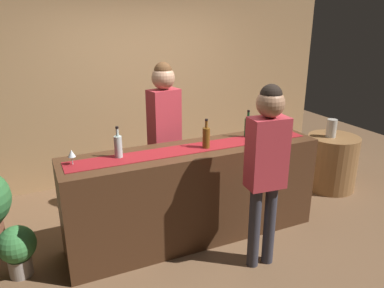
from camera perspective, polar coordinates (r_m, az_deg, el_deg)
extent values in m
plane|color=brown|center=(4.15, 0.34, -13.88)|extent=(10.00, 10.00, 0.00)
cube|color=tan|center=(5.33, -8.38, 10.10)|extent=(6.00, 0.12, 2.90)
cube|color=#472B19|center=(3.90, 0.36, -7.65)|extent=(2.66, 0.60, 1.01)
cube|color=maroon|center=(3.70, 0.37, -0.63)|extent=(2.52, 0.28, 0.01)
cylinder|color=brown|center=(3.68, 2.20, 0.90)|extent=(0.07, 0.07, 0.21)
cylinder|color=brown|center=(3.64, 2.23, 3.03)|extent=(0.03, 0.03, 0.08)
cylinder|color=black|center=(3.63, 2.24, 3.74)|extent=(0.03, 0.03, 0.02)
cylinder|color=#194723|center=(4.07, 8.58, 2.46)|extent=(0.07, 0.07, 0.21)
cylinder|color=#194723|center=(4.03, 8.67, 4.41)|extent=(0.03, 0.03, 0.08)
cylinder|color=black|center=(4.02, 8.71, 5.05)|extent=(0.03, 0.03, 0.02)
cylinder|color=#B2C6C1|center=(3.49, -11.29, -0.46)|extent=(0.07, 0.07, 0.21)
cylinder|color=#B2C6C1|center=(3.45, -11.44, 1.77)|extent=(0.03, 0.03, 0.08)
cylinder|color=black|center=(3.44, -11.49, 2.51)|extent=(0.03, 0.03, 0.02)
cylinder|color=silver|center=(4.08, 12.12, 0.80)|extent=(0.06, 0.06, 0.00)
cylinder|color=silver|center=(4.07, 12.16, 1.33)|extent=(0.01, 0.01, 0.08)
cone|color=silver|center=(4.05, 12.23, 2.27)|extent=(0.07, 0.07, 0.06)
cylinder|color=silver|center=(3.46, -17.88, -3.08)|extent=(0.06, 0.06, 0.00)
cylinder|color=silver|center=(3.44, -17.95, -2.47)|extent=(0.01, 0.01, 0.08)
cone|color=silver|center=(3.42, -18.06, -1.37)|extent=(0.07, 0.07, 0.06)
cylinder|color=#26262B|center=(4.43, -3.20, -5.50)|extent=(0.11, 0.11, 0.84)
cylinder|color=#26262B|center=(4.35, -4.95, -6.01)|extent=(0.11, 0.11, 0.84)
cube|color=#B7333D|center=(4.13, -4.31, 3.82)|extent=(0.38, 0.27, 0.67)
sphere|color=tan|center=(4.03, -4.47, 10.15)|extent=(0.25, 0.25, 0.25)
sphere|color=brown|center=(4.02, -4.49, 11.12)|extent=(0.20, 0.20, 0.20)
cylinder|color=#33333D|center=(3.56, 9.57, -12.58)|extent=(0.11, 0.11, 0.81)
cylinder|color=#33333D|center=(3.63, 11.84, -12.04)|extent=(0.11, 0.11, 0.81)
cube|color=#B7333D|center=(3.28, 11.48, -1.39)|extent=(0.36, 0.23, 0.64)
sphere|color=#9E7051|center=(3.16, 12.00, 6.15)|extent=(0.24, 0.24, 0.24)
sphere|color=black|center=(3.15, 12.08, 7.34)|extent=(0.19, 0.19, 0.19)
cylinder|color=olive|center=(5.42, 20.64, -2.65)|extent=(0.68, 0.68, 0.74)
cylinder|color=#B7B2A8|center=(5.24, 20.69, 2.30)|extent=(0.13, 0.13, 0.24)
cylinder|color=#9E9389|center=(3.90, -24.87, -16.69)|extent=(0.21, 0.21, 0.18)
sphere|color=#387A3D|center=(3.77, -25.37, -13.78)|extent=(0.34, 0.34, 0.34)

